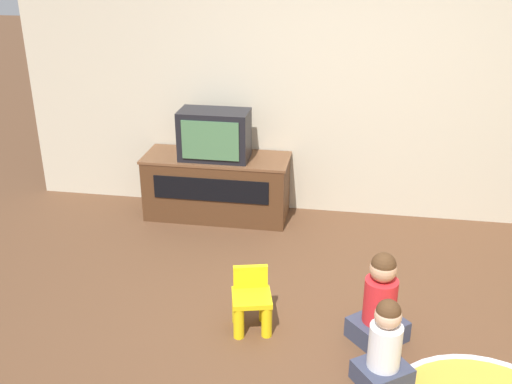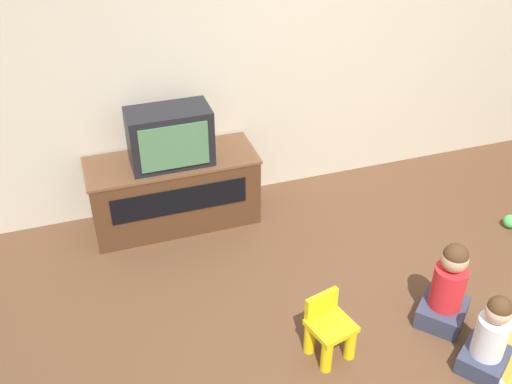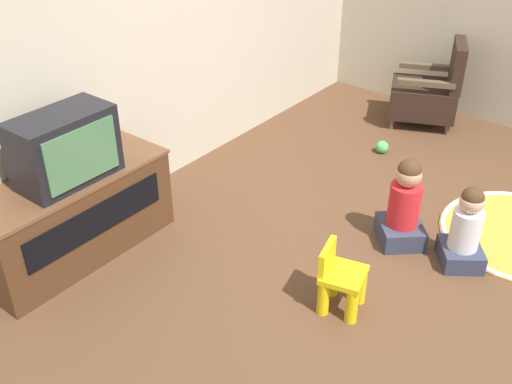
{
  "view_description": "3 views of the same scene",
  "coord_description": "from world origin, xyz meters",
  "px_view_note": "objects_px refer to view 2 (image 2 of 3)",
  "views": [
    {
      "loc": [
        0.1,
        -3.19,
        2.5
      ],
      "look_at": [
        -0.51,
        0.49,
        0.87
      ],
      "focal_mm": 42.0,
      "sensor_mm": 36.0,
      "label": 1
    },
    {
      "loc": [
        -1.74,
        -2.17,
        3.0
      ],
      "look_at": [
        -0.75,
        0.81,
        0.87
      ],
      "focal_mm": 42.0,
      "sensor_mm": 36.0,
      "label": 2
    },
    {
      "loc": [
        -2.96,
        -1.14,
        2.51
      ],
      "look_at": [
        -0.61,
        0.69,
        0.68
      ],
      "focal_mm": 42.0,
      "sensor_mm": 36.0,
      "label": 3
    }
  ],
  "objects_px": {
    "tv_cabinet": "(174,190)",
    "child_watching_center": "(448,289)",
    "toy_ball": "(510,221)",
    "television": "(170,137)",
    "yellow_kid_chair": "(329,331)",
    "child_watching_left": "(490,339)"
  },
  "relations": [
    {
      "from": "child_watching_left",
      "to": "toy_ball",
      "type": "bearing_deg",
      "value": 10.64
    },
    {
      "from": "television",
      "to": "child_watching_center",
      "type": "relative_size",
      "value": 0.96
    },
    {
      "from": "tv_cabinet",
      "to": "yellow_kid_chair",
      "type": "distance_m",
      "value": 1.8
    },
    {
      "from": "child_watching_left",
      "to": "toy_ball",
      "type": "relative_size",
      "value": 5.2
    },
    {
      "from": "television",
      "to": "toy_ball",
      "type": "xyz_separation_m",
      "value": [
        2.58,
        -0.9,
        -0.76
      ]
    },
    {
      "from": "tv_cabinet",
      "to": "child_watching_left",
      "type": "relative_size",
      "value": 2.3
    },
    {
      "from": "tv_cabinet",
      "to": "toy_ball",
      "type": "distance_m",
      "value": 2.76
    },
    {
      "from": "child_watching_center",
      "to": "toy_ball",
      "type": "height_order",
      "value": "child_watching_center"
    },
    {
      "from": "child_watching_center",
      "to": "child_watching_left",
      "type": "bearing_deg",
      "value": -129.37
    },
    {
      "from": "television",
      "to": "child_watching_left",
      "type": "distance_m",
      "value": 2.6
    },
    {
      "from": "television",
      "to": "child_watching_center",
      "type": "xyz_separation_m",
      "value": [
        1.47,
        -1.62,
        -0.54
      ]
    },
    {
      "from": "child_watching_left",
      "to": "child_watching_center",
      "type": "relative_size",
      "value": 0.9
    },
    {
      "from": "television",
      "to": "tv_cabinet",
      "type": "bearing_deg",
      "value": 90.0
    },
    {
      "from": "tv_cabinet",
      "to": "child_watching_center",
      "type": "distance_m",
      "value": 2.22
    },
    {
      "from": "child_watching_left",
      "to": "television",
      "type": "bearing_deg",
      "value": 90.07
    },
    {
      "from": "yellow_kid_chair",
      "to": "television",
      "type": "bearing_deg",
      "value": 96.63
    },
    {
      "from": "yellow_kid_chair",
      "to": "child_watching_center",
      "type": "relative_size",
      "value": 0.66
    },
    {
      "from": "yellow_kid_chair",
      "to": "child_watching_left",
      "type": "xyz_separation_m",
      "value": [
        0.87,
        -0.42,
        0.06
      ]
    },
    {
      "from": "tv_cabinet",
      "to": "child_watching_left",
      "type": "distance_m",
      "value": 2.57
    },
    {
      "from": "tv_cabinet",
      "to": "toy_ball",
      "type": "relative_size",
      "value": 11.95
    },
    {
      "from": "tv_cabinet",
      "to": "yellow_kid_chair",
      "type": "relative_size",
      "value": 3.14
    },
    {
      "from": "child_watching_center",
      "to": "tv_cabinet",
      "type": "bearing_deg",
      "value": 89.28
    }
  ]
}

